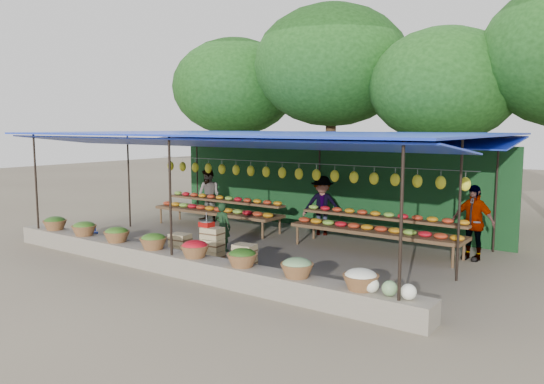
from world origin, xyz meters
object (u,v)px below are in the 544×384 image
Objects in this scene: crate_counter at (212,248)px; weighing_scale at (207,223)px; vendor_seated at (223,227)px; blue_crate_front at (87,232)px; blue_crate_back at (86,237)px.

weighing_scale is at bearing -180.00° from crate_counter.
crate_counter is 1.08m from vendor_seated.
weighing_scale is at bearing 16.71° from blue_crate_front.
blue_crate_back is (-3.86, -0.49, -0.16)m from crate_counter.
blue_crate_front is at bearing -179.83° from crate_counter.
crate_counter is 7.58× the size of weighing_scale.
vendor_seated reaches higher than weighing_scale.
crate_counter is 2.03× the size of vendor_seated.
blue_crate_front is at bearing 143.52° from blue_crate_back.
weighing_scale is at bearing 104.59° from vendor_seated.
blue_crate_back is (-3.72, -0.49, -0.69)m from weighing_scale.
vendor_seated reaches higher than blue_crate_back.
crate_counter is 5.00× the size of blue_crate_front.
crate_counter is 4.69× the size of blue_crate_back.
blue_crate_back is (-3.38, -1.42, -0.43)m from vendor_seated.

